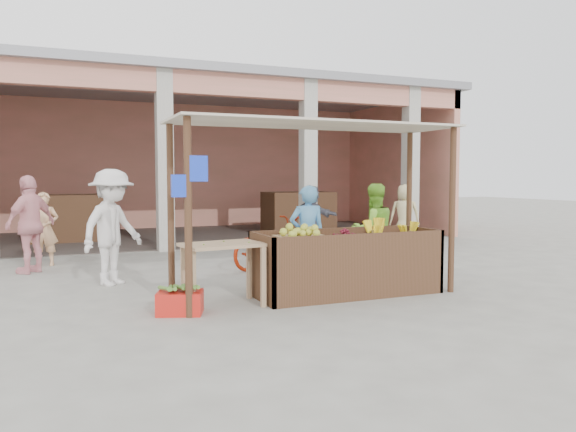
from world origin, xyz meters
name	(u,v)px	position (x,y,z in m)	size (l,w,h in m)	color
ground	(315,297)	(0.00, 0.00, 0.00)	(60.00, 60.00, 0.00)	slate
market_building	(181,140)	(0.05, 8.93, 2.70)	(14.40, 6.40, 4.20)	#DF8574
fruit_stall	(347,266)	(0.50, 0.00, 0.40)	(2.60, 0.95, 0.80)	#503020
stall_awning	(312,153)	(-0.01, 0.06, 1.98)	(4.09, 1.35, 2.39)	#503020
banana_heap	(389,230)	(1.18, -0.03, 0.89)	(1.02, 0.55, 0.18)	yellow
melon_tray	(302,234)	(-0.22, -0.06, 0.89)	(0.66, 0.57, 0.18)	#9F7C52
berry_heap	(345,233)	(0.43, -0.05, 0.87)	(0.44, 0.36, 0.14)	maroon
side_table	(223,254)	(-1.31, -0.02, 0.67)	(1.08, 0.79, 0.81)	tan
papaya_pile	(222,235)	(-1.31, -0.02, 0.92)	(0.76, 0.44, 0.22)	#4F8B2D
red_crate	(180,303)	(-1.92, -0.25, 0.14)	(0.53, 0.38, 0.28)	red
plantain_bundle	(180,288)	(-1.92, -0.25, 0.32)	(0.39, 0.27, 0.08)	#51822F
produce_sacks	(324,232)	(2.72, 5.20, 0.31)	(0.82, 0.51, 0.62)	maroon
vendor_blue	(307,232)	(0.26, 0.81, 0.81)	(0.61, 0.45, 1.63)	#4F92C5
vendor_green	(373,228)	(1.56, 1.03, 0.81)	(0.78, 0.45, 1.63)	#87D436
motorcycle	(272,241)	(0.35, 2.53, 0.48)	(1.85, 0.64, 0.97)	#931F08
shopper_a	(112,223)	(-2.48, 1.98, 0.96)	(1.23, 0.61, 1.91)	silver
shopper_b	(30,221)	(-3.67, 3.64, 0.90)	(1.06, 0.56, 1.80)	pink
shopper_c	(405,211)	(4.53, 4.47, 0.82)	(0.79, 0.51, 1.64)	tan
shopper_d	(311,214)	(2.34, 5.10, 0.77)	(1.42, 0.59, 1.54)	#494956
shopper_e	(44,227)	(-3.46, 4.43, 0.71)	(0.53, 0.40, 1.43)	tan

